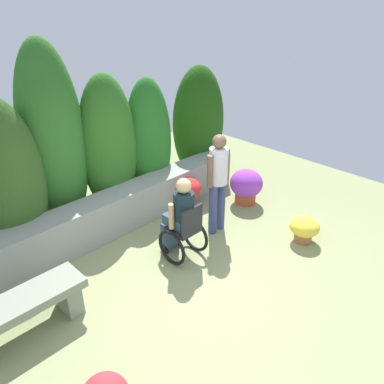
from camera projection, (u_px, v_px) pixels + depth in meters
ground_plane at (196, 288)px, 5.15m from camera, size 10.22×10.22×0.00m
stone_retaining_wall at (111, 214)px, 6.22m from camera, size 5.53×0.48×0.69m
hedge_backdrop at (88, 149)px, 6.14m from camera, size 6.30×0.96×3.08m
stone_bench at (22, 311)px, 4.30m from camera, size 1.47×0.48×0.53m
person_in_wheelchair at (181, 221)px, 5.51m from camera, size 0.53×0.66×1.33m
person_standing_companion at (218, 178)px, 5.96m from camera, size 0.49×0.30×1.71m
flower_pot_terracotta_by_wall at (188, 190)px, 6.96m from camera, size 0.51×0.51×0.59m
flower_pot_red_accent at (304, 228)px, 6.02m from camera, size 0.48×0.48×0.43m
flower_pot_small_foreground at (246, 186)px, 7.11m from camera, size 0.62×0.62×0.67m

